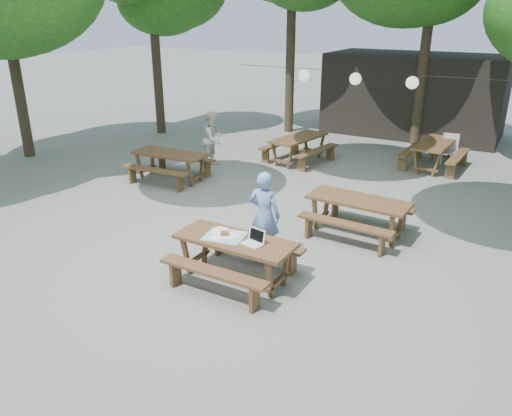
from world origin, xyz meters
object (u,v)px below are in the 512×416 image
object	(u,v)px
picnic_table_nw	(170,166)
woman	(264,215)
second_person	(214,139)
plastic_chair	(448,157)
main_picnic_table	(235,258)

from	to	relation	value
picnic_table_nw	woman	xyz separation A→B (m)	(4.32, -2.64, 0.43)
picnic_table_nw	second_person	xyz separation A→B (m)	(0.29, 1.63, 0.41)
second_person	plastic_chair	bearing A→B (deg)	-57.94
picnic_table_nw	woman	bearing A→B (deg)	-34.96
second_person	main_picnic_table	bearing A→B (deg)	-141.08
main_picnic_table	plastic_chair	distance (m)	8.90
woman	plastic_chair	size ratio (longest dim) A/B	1.82
picnic_table_nw	plastic_chair	distance (m)	7.99
main_picnic_table	picnic_table_nw	bearing A→B (deg)	139.95
main_picnic_table	plastic_chair	world-z (taller)	plastic_chair
main_picnic_table	plastic_chair	bearing A→B (deg)	77.95
picnic_table_nw	plastic_chair	xyz separation A→B (m)	(6.16, 5.09, -0.13)
main_picnic_table	woman	world-z (taller)	woman
main_picnic_table	woman	xyz separation A→B (m)	(0.02, 0.97, 0.43)
woman	plastic_chair	bearing A→B (deg)	-107.14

